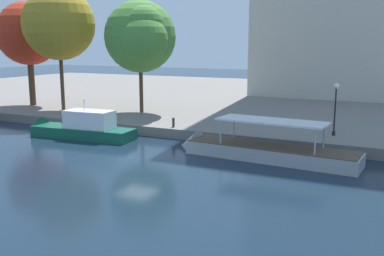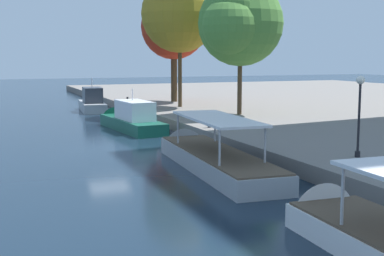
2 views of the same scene
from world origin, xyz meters
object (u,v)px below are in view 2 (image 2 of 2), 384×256
at_px(tour_boat_2, 211,161).
at_px(mooring_bollard_0, 209,121).
at_px(motor_yacht_0, 92,105).
at_px(tree_0, 179,15).
at_px(lamp_post, 360,105).
at_px(motor_yacht_1, 130,121).
at_px(mooring_bollard_2, 128,100).
at_px(tree_1, 238,22).
at_px(tree_2, 174,27).

bearing_deg(tour_boat_2, mooring_bollard_0, -19.27).
height_order(motor_yacht_0, tree_0, tree_0).
bearing_deg(tour_boat_2, lamp_post, -120.28).
xyz_separation_m(motor_yacht_0, tree_0, (7.48, 7.21, 9.03)).
bearing_deg(motor_yacht_1, mooring_bollard_2, -19.09).
bearing_deg(tree_0, tree_1, 11.38).
distance_m(tour_boat_2, lamp_post, 7.93).
distance_m(tree_0, tree_1, 9.19).
bearing_deg(tree_0, mooring_bollard_0, -13.08).
height_order(motor_yacht_1, lamp_post, lamp_post).
bearing_deg(tree_0, motor_yacht_1, -41.63).
distance_m(motor_yacht_0, lamp_post, 36.14).
bearing_deg(motor_yacht_0, tree_1, -145.99).
height_order(tree_0, tree_2, tree_0).
height_order(mooring_bollard_0, tree_1, tree_1).
relative_size(mooring_bollard_0, tree_1, 0.07).
relative_size(tour_boat_2, tree_1, 1.17).
distance_m(motor_yacht_1, mooring_bollard_2, 14.91).
relative_size(mooring_bollard_0, mooring_bollard_2, 1.29).
bearing_deg(tree_2, tree_1, 0.61).
bearing_deg(tree_1, tree_2, -179.39).
relative_size(lamp_post, tree_1, 0.36).
height_order(mooring_bollard_2, lamp_post, lamp_post).
height_order(lamp_post, tree_1, tree_1).
height_order(mooring_bollard_2, tree_2, tree_2).
distance_m(mooring_bollard_0, tree_0, 17.88).
distance_m(mooring_bollard_0, mooring_bollard_2, 21.55).
xyz_separation_m(mooring_bollard_2, lamp_post, (34.22, 2.43, 2.20)).
relative_size(motor_yacht_1, mooring_bollard_0, 12.27).
bearing_deg(lamp_post, tree_1, 171.08).
relative_size(motor_yacht_0, mooring_bollard_0, 10.20).
xyz_separation_m(mooring_bollard_0, mooring_bollard_2, (-21.55, -0.06, -0.10)).
xyz_separation_m(motor_yacht_1, tree_2, (-14.27, 8.97, 8.26)).
height_order(motor_yacht_1, tree_0, tree_0).
bearing_deg(mooring_bollard_2, motor_yacht_0, -110.00).
xyz_separation_m(tour_boat_2, mooring_bollard_0, (-8.56, 3.67, 0.96)).
distance_m(mooring_bollard_0, lamp_post, 13.06).
relative_size(motor_yacht_1, tree_0, 0.80).
bearing_deg(tree_0, motor_yacht_0, -136.05).
xyz_separation_m(mooring_bollard_0, tree_0, (-15.38, 3.57, 8.39)).
xyz_separation_m(lamp_post, tree_2, (-34.07, 2.84, 5.57)).
bearing_deg(mooring_bollard_2, motor_yacht_1, -14.41).
height_order(tour_boat_2, mooring_bollard_2, tour_boat_2).
bearing_deg(mooring_bollard_0, lamp_post, 10.61).
bearing_deg(lamp_post, tree_0, 177.55).
relative_size(mooring_bollard_2, tree_0, 0.05).
height_order(motor_yacht_0, tree_1, tree_1).
distance_m(motor_yacht_0, tour_boat_2, 31.42).
relative_size(motor_yacht_1, lamp_post, 2.54).
xyz_separation_m(tour_boat_2, tree_1, (-15.00, 9.04, 8.21)).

